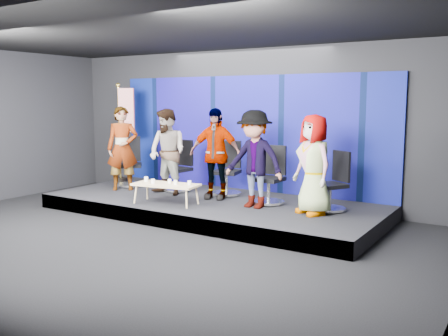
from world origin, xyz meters
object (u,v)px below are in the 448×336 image
at_px(chair_a, 130,170).
at_px(chair_d, 270,185).
at_px(panelist_c, 215,154).
at_px(coffee_table, 166,185).
at_px(panelist_e, 314,165).
at_px(panelist_d, 254,159).
at_px(mug_d, 176,182).
at_px(chair_c, 227,177).
at_px(chair_e, 332,191).
at_px(mug_c, 170,181).
at_px(flag_stand, 124,130).
at_px(chair_b, 179,174).
at_px(mug_a, 146,179).
at_px(mug_e, 189,183).
at_px(mug_b, 153,181).
at_px(panelist_b, 168,152).
at_px(panelist_a, 123,148).

xyz_separation_m(chair_a, chair_d, (3.76, -0.02, -0.01)).
height_order(panelist_c, coffee_table, panelist_c).
bearing_deg(panelist_e, chair_a, -154.50).
distance_m(panelist_c, panelist_d, 1.16).
distance_m(panelist_e, mug_d, 2.72).
relative_size(chair_c, chair_e, 1.05).
xyz_separation_m(chair_c, mug_c, (-0.49, -1.40, 0.06)).
xyz_separation_m(mug_c, flag_stand, (-2.60, 1.46, 0.86)).
distance_m(chair_c, chair_e, 2.51).
bearing_deg(panelist_c, chair_b, 152.69).
xyz_separation_m(panelist_e, mug_a, (-3.33, -0.72, -0.45)).
bearing_deg(panelist_c, mug_e, -105.50).
distance_m(chair_a, chair_e, 5.04).
distance_m(chair_a, flag_stand, 1.13).
height_order(panelist_e, mug_b, panelist_e).
relative_size(chair_a, panelist_c, 0.62).
bearing_deg(panelist_c, flag_stand, 156.88).
xyz_separation_m(chair_c, mug_e, (-0.03, -1.36, 0.07)).
bearing_deg(panelist_d, chair_e, 23.63).
distance_m(chair_b, panelist_d, 2.45).
xyz_separation_m(chair_a, panelist_b, (1.46, -0.39, 0.55)).
bearing_deg(mug_a, mug_d, 1.69).
distance_m(chair_a, mug_e, 2.73).
bearing_deg(mug_e, panelist_b, 148.30).
bearing_deg(mug_c, chair_e, 20.44).
bearing_deg(mug_e, panelist_e, 14.55).
relative_size(chair_b, mug_a, 11.93).
bearing_deg(panelist_b, mug_d, -37.46).
distance_m(chair_d, panelist_e, 1.27).
relative_size(chair_a, chair_d, 1.02).
xyz_separation_m(mug_a, mug_e, (1.01, 0.12, -0.00)).
relative_size(panelist_a, coffee_table, 1.38).
bearing_deg(mug_e, mug_d, -160.19).
distance_m(panelist_b, mug_d, 1.20).
bearing_deg(chair_c, chair_a, 174.27).
relative_size(panelist_b, coffee_table, 1.35).
bearing_deg(mug_b, mug_e, 18.88).
bearing_deg(mug_a, mug_c, 8.06).
distance_m(mug_b, mug_d, 0.48).
xyz_separation_m(mug_c, mug_d, (0.19, -0.06, 0.00)).
bearing_deg(panelist_b, panelist_c, 15.95).
relative_size(panelist_a, chair_d, 1.66).
bearing_deg(flag_stand, panelist_c, -33.50).
bearing_deg(panelist_d, chair_c, 145.23).
bearing_deg(panelist_a, chair_e, -34.56).
height_order(chair_b, coffee_table, chair_b).
relative_size(panelist_a, chair_e, 1.71).
height_order(chair_c, mug_c, chair_c).
bearing_deg(mug_a, chair_a, 142.45).
relative_size(panelist_b, chair_c, 1.60).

